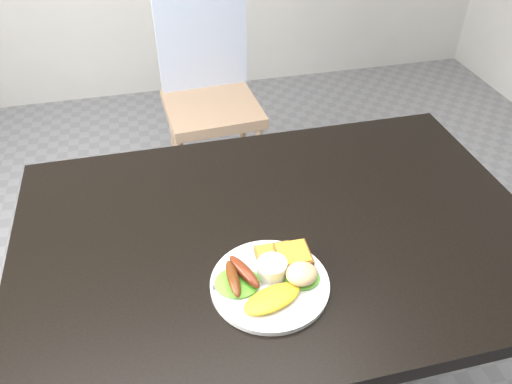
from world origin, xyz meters
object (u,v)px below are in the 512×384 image
at_px(dining_chair, 212,109).
at_px(plate, 270,284).
at_px(dining_table, 279,235).
at_px(person, 250,145).

xyz_separation_m(dining_chair, plate, (-0.08, -1.28, 0.31)).
bearing_deg(dining_chair, plate, -97.19).
bearing_deg(dining_table, plate, -112.07).
relative_size(dining_table, plate, 4.95).
distance_m(dining_table, person, 0.49).
bearing_deg(plate, dining_chair, 86.47).
bearing_deg(person, dining_table, 82.53).
bearing_deg(dining_chair, person, -91.37).
distance_m(dining_chair, plate, 1.31).
xyz_separation_m(dining_table, plate, (-0.06, -0.16, 0.03)).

